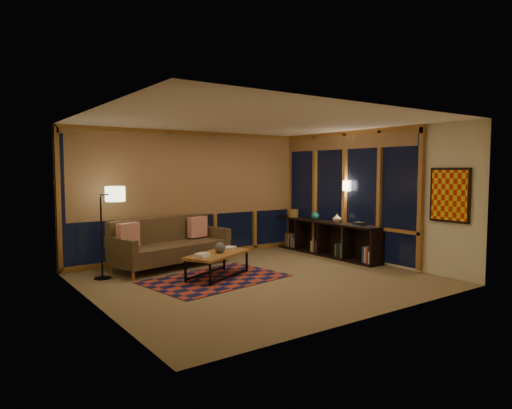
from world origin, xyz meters
TOP-DOWN VIEW (x-y plane):
  - floor at (0.00, 0.00)m, footprint 5.50×5.00m
  - ceiling at (0.00, 0.00)m, footprint 5.50×5.00m
  - walls at (0.00, 0.00)m, footprint 5.51×5.01m
  - window_wall_back at (0.00, 2.43)m, footprint 5.30×0.16m
  - window_wall_right at (2.68, 0.60)m, footprint 0.16×3.70m
  - wall_art at (2.71, -1.85)m, footprint 0.06×0.74m
  - wall_sconce at (2.62, 0.45)m, footprint 0.12×0.18m
  - sofa at (-0.81, 1.76)m, footprint 2.42×1.36m
  - pillow_left at (-1.67, 1.74)m, footprint 0.46×0.28m
  - pillow_right at (-0.10, 2.04)m, footprint 0.44×0.22m
  - area_rug at (-0.62, 0.43)m, footprint 2.53×1.89m
  - coffee_table at (-0.52, 0.51)m, footprint 1.42×1.09m
  - book_stack_a at (-0.93, 0.33)m, footprint 0.31×0.29m
  - book_stack_b at (-0.13, 0.73)m, footprint 0.34×0.32m
  - ceramic_pot at (-0.47, 0.51)m, footprint 0.25×0.25m
  - floor_lamp at (-2.20, 1.59)m, footprint 0.64×0.57m
  - bookshelf at (2.49, 1.00)m, footprint 0.40×3.03m
  - basket at (2.47, 2.03)m, footprint 0.26×0.26m
  - teal_bowl at (2.49, 1.28)m, footprint 0.19×0.19m
  - vase at (2.49, 0.60)m, footprint 0.19×0.19m
  - shelf_book_stack at (2.49, -0.03)m, footprint 0.22×0.26m

SIDE VIEW (x-z plane):
  - floor at x=0.00m, z-range -0.01..0.01m
  - area_rug at x=-0.62m, z-range 0.00..0.01m
  - coffee_table at x=-0.52m, z-range 0.00..0.43m
  - bookshelf at x=2.49m, z-range 0.00..0.76m
  - book_stack_b at x=-0.13m, z-range 0.43..0.48m
  - book_stack_a at x=-0.93m, z-range 0.43..0.50m
  - sofa at x=-0.81m, z-range 0.00..0.93m
  - ceramic_pot at x=-0.47m, z-range 0.43..0.62m
  - pillow_right at x=-0.10m, z-range 0.47..0.88m
  - pillow_left at x=-1.67m, z-range 0.47..0.90m
  - shelf_book_stack at x=2.49m, z-range 0.76..0.82m
  - floor_lamp at x=-2.20m, z-range 0.00..1.60m
  - teal_bowl at x=2.49m, z-range 0.76..0.93m
  - basket at x=2.47m, z-range 0.76..0.94m
  - vase at x=2.49m, z-range 0.76..0.95m
  - walls at x=0.00m, z-range 0.00..2.70m
  - window_wall_back at x=0.00m, z-range 0.05..2.65m
  - window_wall_right at x=2.68m, z-range 0.05..2.65m
  - wall_art at x=2.71m, z-range 0.98..1.92m
  - wall_sconce at x=2.62m, z-range 1.44..1.66m
  - ceiling at x=0.00m, z-range 2.70..2.71m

